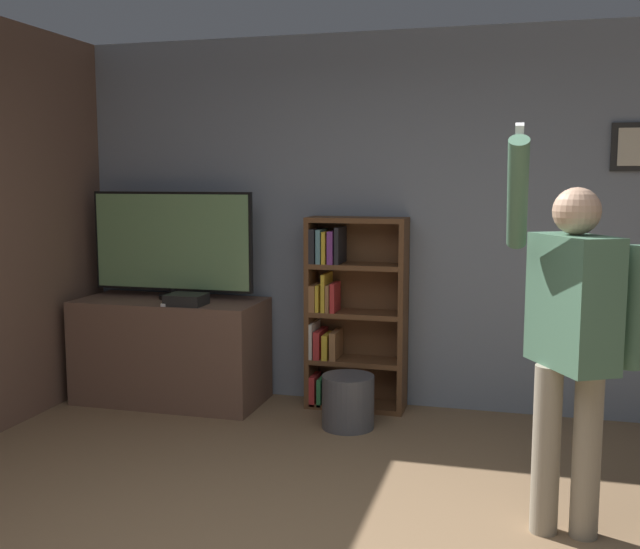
{
  "coord_description": "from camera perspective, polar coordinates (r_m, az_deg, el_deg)",
  "views": [
    {
      "loc": [
        0.86,
        -2.41,
        1.67
      ],
      "look_at": [
        -0.28,
        1.79,
        1.11
      ],
      "focal_mm": 42.0,
      "sensor_mm": 36.0,
      "label": 1
    }
  ],
  "objects": [
    {
      "name": "person",
      "position": [
        3.6,
        18.63,
        -3.89
      ],
      "size": [
        0.61,
        0.56,
        1.9
      ],
      "rotation": [
        0.0,
        0.0,
        -1.06
      ],
      "color": "gray",
      "rests_on": "ground_plane"
    },
    {
      "name": "waste_bin",
      "position": [
        5.09,
        2.15,
        -9.65
      ],
      "size": [
        0.35,
        0.35,
        0.36
      ],
      "color": "#4C4C51",
      "rests_on": "ground_plane"
    },
    {
      "name": "remote_loose",
      "position": [
        5.42,
        -11.52,
        -2.2
      ],
      "size": [
        0.04,
        0.14,
        0.02
      ],
      "color": "white",
      "rests_on": "tv_ledge"
    },
    {
      "name": "tv_ledge",
      "position": [
        5.74,
        -11.26,
        -5.69
      ],
      "size": [
        1.38,
        0.64,
        0.77
      ],
      "color": "brown",
      "rests_on": "ground_plane"
    },
    {
      "name": "wall_back",
      "position": [
        5.46,
        6.19,
        4.0
      ],
      "size": [
        6.85,
        0.09,
        2.7
      ],
      "color": "gray",
      "rests_on": "ground_plane"
    },
    {
      "name": "television",
      "position": [
        5.67,
        -11.19,
        2.34
      ],
      "size": [
        1.26,
        0.22,
        0.8
      ],
      "color": "black",
      "rests_on": "tv_ledge"
    },
    {
      "name": "game_console",
      "position": [
        5.4,
        -10.15,
        -1.89
      ],
      "size": [
        0.27,
        0.22,
        0.08
      ],
      "color": "black",
      "rests_on": "tv_ledge"
    },
    {
      "name": "bookshelf",
      "position": [
        5.43,
        2.13,
        -2.9
      ],
      "size": [
        0.71,
        0.28,
        1.39
      ],
      "color": "brown",
      "rests_on": "ground_plane"
    }
  ]
}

